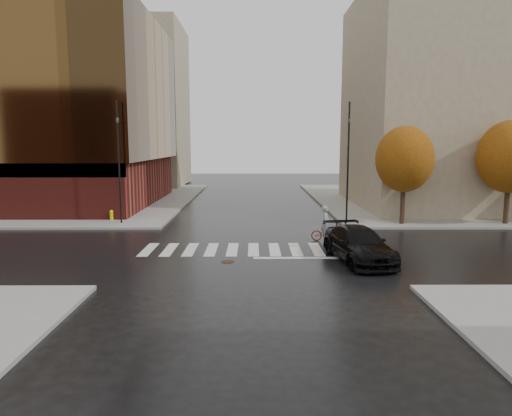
{
  "coord_description": "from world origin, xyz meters",
  "views": [
    {
      "loc": [
        0.01,
        -22.82,
        5.54
      ],
      "look_at": [
        0.14,
        1.89,
        2.0
      ],
      "focal_mm": 32.0,
      "sensor_mm": 36.0,
      "label": 1
    }
  ],
  "objects": [
    {
      "name": "sidewalk_nw",
      "position": [
        -21.0,
        21.0,
        0.07
      ],
      "size": [
        30.0,
        30.0,
        0.15
      ],
      "primitive_type": "cube",
      "color": "gray",
      "rests_on": "ground"
    },
    {
      "name": "tree_ne_b",
      "position": [
        17.0,
        7.4,
        4.62
      ],
      "size": [
        4.2,
        4.2,
        6.89
      ],
      "color": "#312115",
      "rests_on": "sidewalk_ne"
    },
    {
      "name": "cyclist",
      "position": [
        4.13,
        2.5,
        0.69
      ],
      "size": [
        1.88,
        1.05,
        2.03
      ],
      "rotation": [
        0.0,
        0.0,
        1.32
      ],
      "color": "maroon",
      "rests_on": "ground"
    },
    {
      "name": "fire_hydrant",
      "position": [
        -10.0,
        8.88,
        0.55
      ],
      "size": [
        0.26,
        0.26,
        0.72
      ],
      "color": "#CCC80C",
      "rests_on": "sidewalk_nw"
    },
    {
      "name": "tree_ne_a",
      "position": [
        10.0,
        7.4,
        4.46
      ],
      "size": [
        3.8,
        3.8,
        6.5
      ],
      "color": "#312115",
      "rests_on": "sidewalk_ne"
    },
    {
      "name": "crosswalk",
      "position": [
        0.0,
        0.5,
        0.01
      ],
      "size": [
        12.0,
        3.0,
        0.01
      ],
      "primitive_type": "cube",
      "color": "silver",
      "rests_on": "ground"
    },
    {
      "name": "traffic_light_nw",
      "position": [
        -9.0,
        7.79,
        4.91
      ],
      "size": [
        0.24,
        0.22,
        8.16
      ],
      "rotation": [
        0.0,
        0.0,
        -1.3
      ],
      "color": "black",
      "rests_on": "sidewalk_nw"
    },
    {
      "name": "building_ne_tan",
      "position": [
        17.0,
        17.0,
        9.15
      ],
      "size": [
        16.0,
        16.0,
        18.0
      ],
      "primitive_type": "cube",
      "color": "gray",
      "rests_on": "sidewalk_ne"
    },
    {
      "name": "sedan",
      "position": [
        4.97,
        -1.8,
        0.79
      ],
      "size": [
        3.03,
        5.7,
        1.57
      ],
      "primitive_type": "imported",
      "rotation": [
        0.0,
        0.0,
        0.16
      ],
      "color": "black",
      "rests_on": "ground"
    },
    {
      "name": "ground",
      "position": [
        0.0,
        0.0,
        0.0
      ],
      "size": [
        120.0,
        120.0,
        0.0
      ],
      "primitive_type": "plane",
      "color": "black",
      "rests_on": "ground"
    },
    {
      "name": "traffic_light_ne",
      "position": [
        6.3,
        7.62,
        4.83
      ],
      "size": [
        0.18,
        0.21,
        8.05
      ],
      "rotation": [
        0.0,
        0.0,
        3.21
      ],
      "color": "black",
      "rests_on": "sidewalk_ne"
    },
    {
      "name": "sidewalk_ne",
      "position": [
        21.0,
        21.0,
        0.07
      ],
      "size": [
        30.0,
        30.0,
        0.15
      ],
      "primitive_type": "cube",
      "color": "gray",
      "rests_on": "ground"
    },
    {
      "name": "building_nw_far",
      "position": [
        -16.0,
        37.0,
        10.15
      ],
      "size": [
        14.0,
        12.0,
        20.0
      ],
      "primitive_type": "cube",
      "color": "gray",
      "rests_on": "sidewalk_nw"
    },
    {
      "name": "office_glass",
      "position": [
        -22.0,
        17.99,
        8.28
      ],
      "size": [
        27.0,
        19.0,
        16.0
      ],
      "color": "maroon",
      "rests_on": "sidewalk_nw"
    },
    {
      "name": "manhole",
      "position": [
        -1.21,
        -2.0,
        0.01
      ],
      "size": [
        0.65,
        0.65,
        0.01
      ],
      "primitive_type": "cylinder",
      "rotation": [
        0.0,
        0.0,
        0.04
      ],
      "color": "#3E2816",
      "rests_on": "ground"
    }
  ]
}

